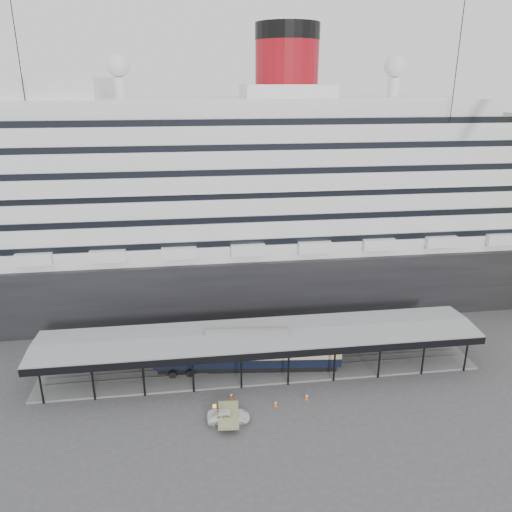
{
  "coord_description": "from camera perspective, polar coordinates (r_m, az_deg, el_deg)",
  "views": [
    {
      "loc": [
        -8.1,
        -50.9,
        35.32
      ],
      "look_at": [
        -0.15,
        8.0,
        14.48
      ],
      "focal_mm": 35.0,
      "sensor_mm": 36.0,
      "label": 1
    }
  ],
  "objects": [
    {
      "name": "port_truck",
      "position": [
        57.47,
        -3.15,
        -17.82
      ],
      "size": [
        4.81,
        2.5,
        1.29
      ],
      "primitive_type": "imported",
      "rotation": [
        0.0,
        0.0,
        1.49
      ],
      "color": "white",
      "rests_on": "ground"
    },
    {
      "name": "traffic_cone_mid",
      "position": [
        61.05,
        5.8,
        -15.69
      ],
      "size": [
        0.41,
        0.41,
        0.79
      ],
      "rotation": [
        0.0,
        0.0,
        0.0
      ],
      "color": "#F5520D",
      "rests_on": "ground"
    },
    {
      "name": "traffic_cone_left",
      "position": [
        60.99,
        -2.83,
        -15.64
      ],
      "size": [
        0.44,
        0.44,
        0.79
      ],
      "rotation": [
        0.0,
        0.0,
        -0.08
      ],
      "color": "#F14F0D",
      "rests_on": "ground"
    },
    {
      "name": "cruise_ship",
      "position": [
        85.01,
        -2.05,
        7.79
      ],
      "size": [
        130.0,
        30.0,
        43.9
      ],
      "color": "black",
      "rests_on": "ground"
    },
    {
      "name": "pullman_carriage",
      "position": [
        64.98,
        -1.0,
        -10.69
      ],
      "size": [
        24.04,
        5.55,
        23.42
      ],
      "rotation": [
        0.0,
        0.0,
        -0.1
      ],
      "color": "black",
      "rests_on": "ground"
    },
    {
      "name": "traffic_cone_right",
      "position": [
        59.75,
        2.26,
        -16.48
      ],
      "size": [
        0.43,
        0.43,
        0.76
      ],
      "rotation": [
        0.0,
        0.0,
        0.12
      ],
      "color": "orange",
      "rests_on": "ground"
    },
    {
      "name": "ground",
      "position": [
        62.48,
        1.16,
        -15.11
      ],
      "size": [
        200.0,
        200.0,
        0.0
      ],
      "primitive_type": "plane",
      "color": "#3B3B3E",
      "rests_on": "ground"
    },
    {
      "name": "platform_canopy",
      "position": [
        65.4,
        0.49,
        -10.94
      ],
      "size": [
        56.0,
        9.18,
        5.3
      ],
      "color": "slate",
      "rests_on": "ground"
    }
  ]
}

